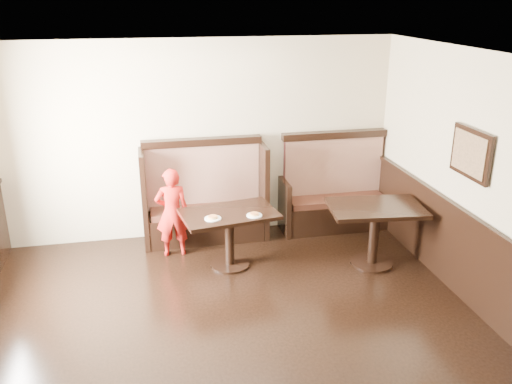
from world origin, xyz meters
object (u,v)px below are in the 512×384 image
object	(u,v)px
booth_main	(205,203)
table_main	(229,225)
child	(172,213)
booth_neighbor	(334,197)
table_neighbor	(375,221)

from	to	relation	value
booth_main	table_main	xyz separation A→B (m)	(0.20, -0.94, 0.05)
child	booth_main	bearing A→B (deg)	-136.40
booth_main	booth_neighbor	size ratio (longest dim) A/B	1.06
table_main	booth_main	bearing A→B (deg)	93.09
table_main	table_neighbor	distance (m)	1.86
booth_main	table_neighbor	distance (m)	2.40
booth_neighbor	table_main	size ratio (longest dim) A/B	1.29
table_main	child	distance (m)	0.84
table_neighbor	booth_main	bearing A→B (deg)	154.22
booth_main	child	xyz separation A→B (m)	(-0.49, -0.46, 0.09)
table_neighbor	child	distance (m)	2.65
table_main	child	size ratio (longest dim) A/B	1.05
booth_main	table_main	bearing A→B (deg)	-77.88
table_main	table_neighbor	xyz separation A→B (m)	(1.83, -0.34, 0.04)
booth_neighbor	child	size ratio (longest dim) A/B	1.35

